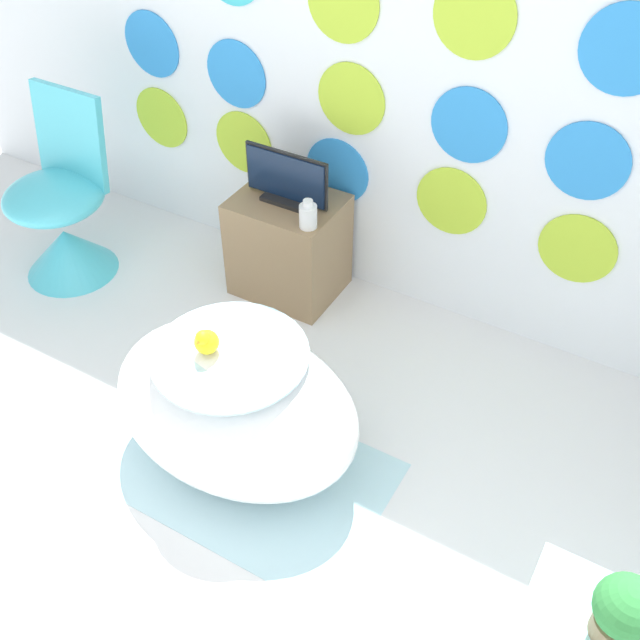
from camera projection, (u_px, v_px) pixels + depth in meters
The scene contains 9 objects.
wall_back_dotted at pixel (349, 2), 2.85m from camera, with size 4.74×0.05×2.60m.
rug at pixel (240, 468), 2.81m from camera, with size 1.10×0.67×0.01m.
bathtub at pixel (236, 406), 2.67m from camera, with size 0.94×0.65×0.55m.
rubber_duck at pixel (206, 341), 2.45m from camera, with size 0.08×0.09×0.10m.
chair at pixel (63, 222), 3.54m from camera, with size 0.46×0.46×0.87m.
tv_cabinet at pixel (288, 246), 3.45m from camera, with size 0.47×0.38×0.49m.
tv at pixel (286, 180), 3.22m from camera, with size 0.40×0.12×0.24m.
vase at pixel (308, 215), 3.10m from camera, with size 0.08×0.08×0.13m.
potted_plant_left at pixel (625, 611), 1.75m from camera, with size 0.16×0.16×0.21m.
Camera 1 is at (1.37, -0.39, 2.29)m, focal length 42.00 mm.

